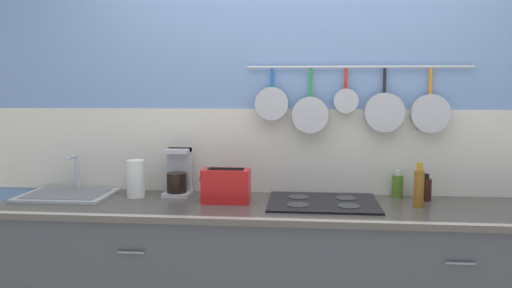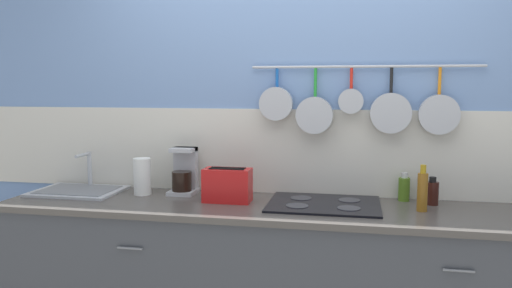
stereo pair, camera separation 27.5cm
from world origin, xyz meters
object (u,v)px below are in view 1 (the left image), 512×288
Objects in this scene: coffee_maker at (178,176)px; bottle_vinegar at (397,185)px; toaster at (226,186)px; bottle_dish_soap at (419,187)px; bottle_sesame_oil at (425,189)px; paper_towel_roll at (136,179)px.

coffee_maker is 1.32m from bottle_vinegar.
toaster is 1.16× the size of bottle_dish_soap.
bottle_dish_soap reaches higher than bottle_sesame_oil.
paper_towel_roll is at bearing -160.10° from coffee_maker.
toaster is at bearing -167.40° from bottle_vinegar.
paper_towel_roll is 0.57m from toaster.
paper_towel_roll reaches higher than bottle_vinegar.
paper_towel_roll is at bearing -177.55° from bottle_sesame_oil.
paper_towel_roll reaches higher than toaster.
bottle_dish_soap reaches higher than paper_towel_roll.
toaster reaches higher than bottle_sesame_oil.
bottle_sesame_oil is (0.15, -0.06, -0.00)m from bottle_vinegar.
bottle_dish_soap is at bearing -0.39° from toaster.
paper_towel_roll is at bearing -174.96° from bottle_vinegar.
bottle_sesame_oil is (0.07, 0.17, -0.04)m from bottle_dish_soap.
coffee_maker is (0.24, 0.09, 0.01)m from paper_towel_roll.
coffee_maker is 1.47m from bottle_sesame_oil.
paper_towel_roll is 1.36× the size of bottle_vinegar.
coffee_maker is at bearing 151.87° from toaster.
bottle_sesame_oil is at bearing -0.52° from coffee_maker.
bottle_vinegar is at bearing 12.60° from toaster.
coffee_maker is 1.40m from bottle_dish_soap.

